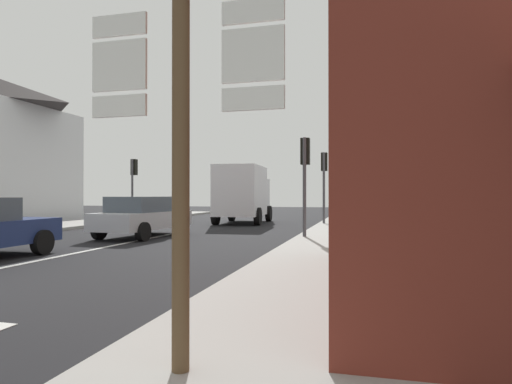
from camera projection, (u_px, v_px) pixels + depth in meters
The scene contains 9 objects.
ground_plane at pixel (154, 238), 15.56m from camera, with size 80.00×80.00×0.00m, color black.
sidewalk_right at pixel (335, 248), 12.01m from camera, with size 2.95×44.00×0.14m, color #9E9B96.
lane_centre_stripe at pixel (83, 252), 11.69m from camera, with size 0.16×12.00×0.01m, color silver.
sedan_far at pixel (143, 216), 15.80m from camera, with size 2.24×4.33×1.47m.
delivery_truck at pixel (243, 193), 23.45m from camera, with size 2.72×5.12×3.05m.
route_sign_post at pixel (182, 148), 3.47m from camera, with size 1.66×0.14×3.20m.
traffic_light_near_right at pixel (305, 164), 14.72m from camera, with size 0.30×0.49×3.46m.
traffic_light_far_right at pixel (324, 172), 21.40m from camera, with size 0.30×0.49×3.62m.
traffic_light_far_left at pixel (134, 175), 24.58m from camera, with size 0.30×0.49×3.56m.
Camera 1 is at (7.39, -4.19, 1.53)m, focal length 30.50 mm.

